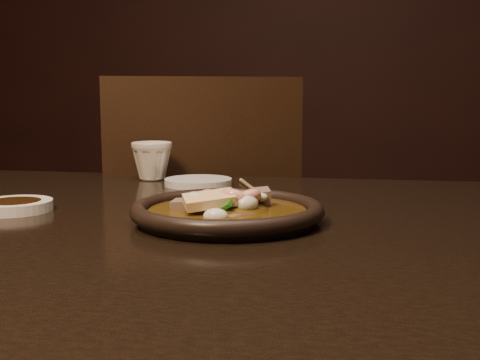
% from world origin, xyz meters
% --- Properties ---
extents(wall_back, '(5.00, 0.02, 2.80)m').
position_xyz_m(wall_back, '(0.00, 3.00, 1.40)').
color(wall_back, black).
rests_on(wall_back, floor).
extents(table, '(1.60, 0.90, 0.75)m').
position_xyz_m(table, '(0.00, 0.00, 0.67)').
color(table, black).
rests_on(table, floor).
extents(chair, '(0.58, 0.58, 0.96)m').
position_xyz_m(chair, '(0.00, 0.61, 0.52)').
color(chair, black).
rests_on(chair, floor).
extents(plate, '(0.26, 0.26, 0.03)m').
position_xyz_m(plate, '(0.20, -0.01, 0.76)').
color(plate, black).
rests_on(plate, table).
extents(stirfry, '(0.13, 0.13, 0.06)m').
position_xyz_m(stirfry, '(0.20, -0.01, 0.77)').
color(stirfry, '#3B280A').
rests_on(stirfry, plate).
extents(soy_dish, '(0.11, 0.11, 0.02)m').
position_xyz_m(soy_dish, '(-0.12, 0.01, 0.76)').
color(soy_dish, white).
rests_on(soy_dish, table).
extents(saucer_right, '(0.13, 0.13, 0.01)m').
position_xyz_m(saucer_right, '(0.08, 0.31, 0.76)').
color(saucer_right, white).
rests_on(saucer_right, table).
extents(tea_cup, '(0.10, 0.10, 0.08)m').
position_xyz_m(tea_cup, '(-0.03, 0.37, 0.79)').
color(tea_cup, beige).
rests_on(tea_cup, table).
extents(chopsticks, '(0.09, 0.23, 0.01)m').
position_xyz_m(chopsticks, '(0.19, 0.25, 0.75)').
color(chopsticks, tan).
rests_on(chopsticks, table).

